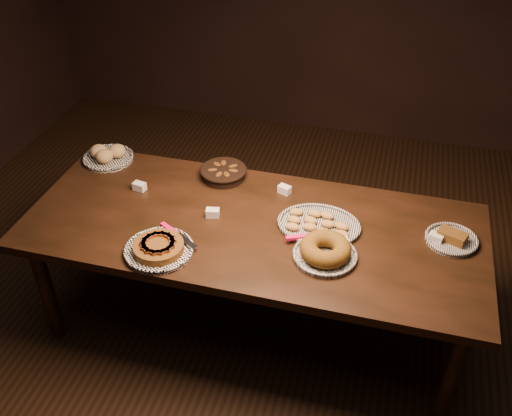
% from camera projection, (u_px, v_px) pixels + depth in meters
% --- Properties ---
extents(ground, '(5.00, 5.00, 0.00)m').
position_uv_depth(ground, '(253.00, 322.00, 3.43)').
color(ground, black).
rests_on(ground, ground).
extents(buffet_table, '(2.40, 1.00, 0.75)m').
position_uv_depth(buffet_table, '(253.00, 235.00, 3.02)').
color(buffet_table, black).
rests_on(buffet_table, ground).
extents(apple_tart_plate, '(0.35, 0.36, 0.06)m').
position_uv_depth(apple_tart_plate, '(159.00, 248.00, 2.79)').
color(apple_tart_plate, white).
rests_on(apple_tart_plate, buffet_table).
extents(madeleine_platter, '(0.43, 0.35, 0.05)m').
position_uv_depth(madeleine_platter, '(318.00, 224.00, 2.95)').
color(madeleine_platter, black).
rests_on(madeleine_platter, buffet_table).
extents(bundt_cake_plate, '(0.37, 0.34, 0.10)m').
position_uv_depth(bundt_cake_plate, '(325.00, 251.00, 2.75)').
color(bundt_cake_plate, black).
rests_on(bundt_cake_plate, buffet_table).
extents(croissant_basket, '(0.33, 0.33, 0.07)m').
position_uv_depth(croissant_basket, '(223.00, 172.00, 3.31)').
color(croissant_basket, black).
rests_on(croissant_basket, buffet_table).
extents(bread_roll_plate, '(0.31, 0.31, 0.09)m').
position_uv_depth(bread_roll_plate, '(108.00, 155.00, 3.46)').
color(bread_roll_plate, white).
rests_on(bread_roll_plate, buffet_table).
extents(loaf_plate, '(0.26, 0.26, 0.06)m').
position_uv_depth(loaf_plate, '(452.00, 239.00, 2.85)').
color(loaf_plate, black).
rests_on(loaf_plate, buffet_table).
extents(tent_cards, '(1.70, 0.45, 0.04)m').
position_uv_depth(tent_cards, '(278.00, 213.00, 3.02)').
color(tent_cards, white).
rests_on(tent_cards, buffet_table).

